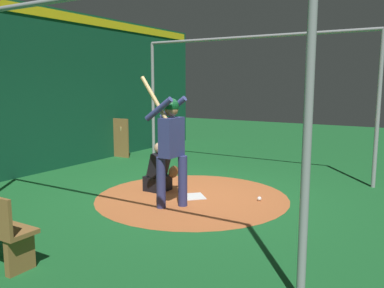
% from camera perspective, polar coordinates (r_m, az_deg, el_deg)
% --- Properties ---
extents(ground_plane, '(28.00, 28.00, 0.00)m').
position_cam_1_polar(ground_plane, '(7.15, 0.00, -7.55)').
color(ground_plane, '#195B28').
extents(dirt_circle, '(3.38, 3.38, 0.01)m').
position_cam_1_polar(dirt_circle, '(7.15, 0.00, -7.52)').
color(dirt_circle, '#B76033').
rests_on(dirt_circle, ground).
extents(home_plate, '(0.59, 0.59, 0.01)m').
position_cam_1_polar(home_plate, '(7.15, 0.00, -7.45)').
color(home_plate, white).
rests_on(home_plate, dirt_circle).
extents(batter, '(0.68, 0.49, 2.10)m').
position_cam_1_polar(batter, '(6.39, -3.02, 0.32)').
color(batter, navy).
rests_on(batter, ground).
extents(catcher, '(0.58, 0.40, 0.92)m').
position_cam_1_polar(catcher, '(7.51, -4.61, -3.98)').
color(catcher, black).
rests_on(catcher, ground).
extents(back_wall, '(0.22, 12.00, 3.66)m').
position_cam_1_polar(back_wall, '(9.58, -21.09, 7.17)').
color(back_wall, '#0F472D').
rests_on(back_wall, ground).
extents(cage_frame, '(5.34, 4.91, 3.01)m').
position_cam_1_polar(cage_frame, '(6.87, 0.00, 9.43)').
color(cage_frame, gray).
rests_on(cage_frame, ground).
extents(bat_rack, '(0.70, 0.20, 1.05)m').
position_cam_1_polar(bat_rack, '(11.11, -10.34, 0.72)').
color(bat_rack, olive).
rests_on(bat_rack, ground).
extents(baseball_0, '(0.07, 0.07, 0.07)m').
position_cam_1_polar(baseball_0, '(7.01, 9.52, -7.64)').
color(baseball_0, white).
rests_on(baseball_0, dirt_circle).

